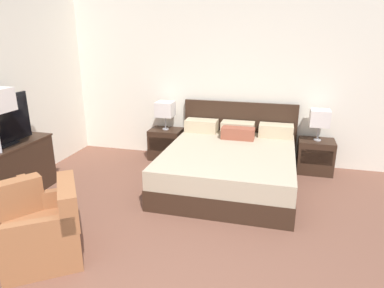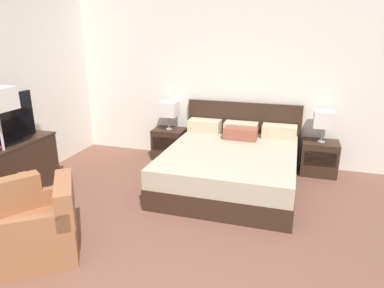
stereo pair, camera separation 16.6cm
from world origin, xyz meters
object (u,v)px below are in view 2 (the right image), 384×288
Objects in this scene: nightstand_right at (319,158)px; table_lamp_left at (169,109)px; bed at (231,165)px; armchair_by_window at (4,215)px; table_lamp_right at (324,119)px; armchair_companion at (44,229)px; nightstand_left at (170,144)px; tv at (6,120)px; dresser at (16,168)px.

nightstand_right is 1.12× the size of table_lamp_left.
bed reaches higher than armchair_by_window.
bed is 1.46m from nightstand_right.
bed is 4.39× the size of table_lamp_left.
table_lamp_right is (2.48, 0.00, 0.00)m from table_lamp_left.
armchair_by_window is at bearing 169.41° from armchair_companion.
armchair_companion is (-0.20, -2.97, 0.02)m from nightstand_left.
bed is at bearing 24.27° from tv.
dresser is at bearing -126.78° from nightstand_left.
table_lamp_right is 0.52× the size of tv.
table_lamp_left is at bearing 90.00° from nightstand_left.
armchair_by_window is (-3.27, -2.86, 0.02)m from nightstand_right.
armchair_companion reaches higher than nightstand_left.
bed reaches higher than table_lamp_left.
nightstand_left is at bearing 86.19° from armchair_companion.
armchair_companion is (-2.68, -2.97, 0.02)m from nightstand_right.
bed reaches higher than dresser.
nightstand_left is at bearing -90.00° from table_lamp_left.
tv is 0.98× the size of armchair_companion.
armchair_companion is (-2.68, -2.97, -0.59)m from table_lamp_right.
dresser is (-3.95, -1.96, -0.49)m from table_lamp_right.
table_lamp_right reaches higher than nightstand_right.
table_lamp_right is (2.48, 0.00, 0.62)m from nightstand_left.
table_lamp_right is at bearing 31.79° from bed.
table_lamp_left is 2.47m from tv.
armchair_by_window reaches higher than nightstand_right.
armchair_companion is at bearing -10.59° from armchair_by_window.
armchair_by_window is (-0.79, -2.86, 0.02)m from nightstand_left.
bed is at bearing 23.81° from dresser.
table_lamp_right is at bearing 26.44° from dresser.
bed is at bearing -148.26° from nightstand_right.
nightstand_right is 4.49m from tv.
table_lamp_left is 0.52× the size of tv.
bed is 2.96m from dresser.
tv reaches higher than table_lamp_left.
table_lamp_right is 4.39m from armchair_by_window.
armchair_by_window is at bearing -52.30° from tv.
armchair_companion is at bearing -132.02° from table_lamp_right.
table_lamp_left is at bearing 53.64° from tv.
table_lamp_right reaches higher than nightstand_left.
tv is at bearing -126.38° from nightstand_left.
table_lamp_left is (0.00, 0.00, 0.62)m from nightstand_left.
nightstand_right is 0.57× the size of armchair_by_window.
tv is (0.00, -0.03, 0.67)m from dresser.
nightstand_left is 0.56× the size of armchair_companion.
armchair_by_window is (0.68, -0.90, -0.10)m from dresser.
dresser is at bearing -156.19° from bed.
table_lamp_left and table_lamp_right have the same top height.
bed reaches higher than nightstand_left.
armchair_companion reaches higher than nightstand_right.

